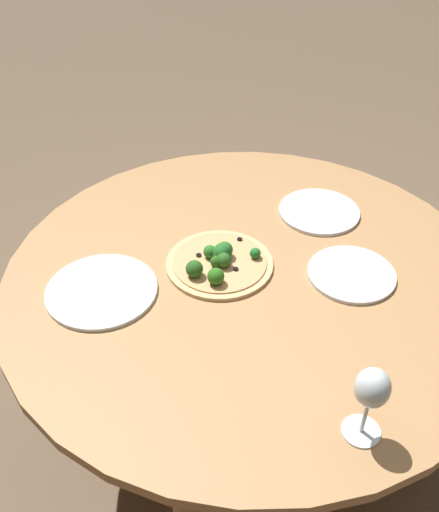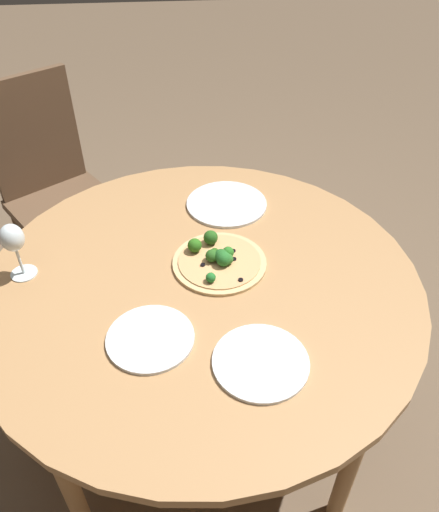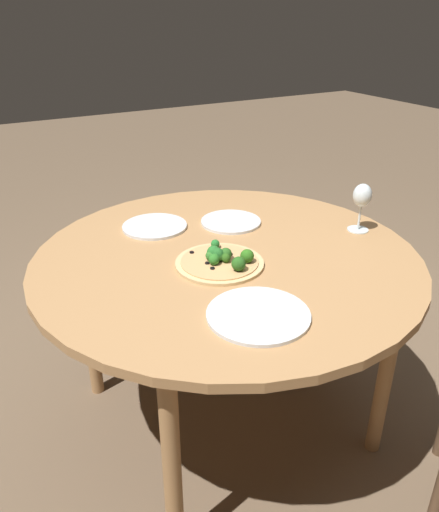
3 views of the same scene
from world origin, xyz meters
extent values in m
plane|color=brown|center=(0.00, 0.00, 0.00)|extent=(12.00, 12.00, 0.00)
cylinder|color=#A87A4C|center=(0.00, 0.00, 0.69)|extent=(1.24, 1.24, 0.03)
cylinder|color=#A87A4C|center=(-0.38, -0.38, 0.34)|extent=(0.05, 0.05, 0.67)
cylinder|color=#A87A4C|center=(0.38, -0.38, 0.34)|extent=(0.05, 0.05, 0.67)
cylinder|color=#A87A4C|center=(-0.38, 0.38, 0.34)|extent=(0.05, 0.05, 0.67)
cylinder|color=#A87A4C|center=(0.38, 0.38, 0.34)|extent=(0.05, 0.05, 0.67)
cylinder|color=tan|center=(0.06, 0.05, 0.71)|extent=(0.27, 0.27, 0.01)
cylinder|color=tan|center=(0.06, 0.05, 0.71)|extent=(0.24, 0.24, 0.00)
sphere|color=#295617|center=(0.05, 0.07, 0.73)|extent=(0.03, 0.03, 0.03)
sphere|color=#256827|center=(0.07, 0.04, 0.74)|extent=(0.04, 0.04, 0.04)
sphere|color=#26581B|center=(0.04, 0.14, 0.74)|extent=(0.04, 0.04, 0.04)
sphere|color=#2C671A|center=(-0.01, 0.10, 0.74)|extent=(0.04, 0.04, 0.04)
sphere|color=#2A5B1E|center=(0.04, 0.05, 0.73)|extent=(0.04, 0.04, 0.04)
sphere|color=#2A6C22|center=(0.08, 0.07, 0.73)|extent=(0.03, 0.03, 0.03)
sphere|color=#2B5B1F|center=(0.06, 0.05, 0.73)|extent=(0.03, 0.03, 0.03)
sphere|color=#225E23|center=(0.06, 0.05, 0.73)|extent=(0.04, 0.04, 0.04)
sphere|color=#306C27|center=(0.08, 0.04, 0.73)|extent=(0.03, 0.03, 0.03)
sphere|color=#216C29|center=(0.03, -0.03, 0.73)|extent=(0.03, 0.03, 0.03)
cylinder|color=black|center=(0.10, 0.09, 0.72)|extent=(0.01, 0.01, 0.00)
cylinder|color=black|center=(0.06, 0.05, 0.72)|extent=(0.01, 0.01, 0.00)
cylinder|color=black|center=(0.10, 0.05, 0.72)|extent=(0.01, 0.01, 0.00)
cylinder|color=black|center=(0.11, -0.04, 0.72)|extent=(0.01, 0.01, 0.00)
cylinder|color=black|center=(0.01, 0.04, 0.72)|extent=(0.01, 0.01, 0.00)
cylinder|color=silver|center=(-0.50, 0.06, 0.70)|extent=(0.07, 0.07, 0.00)
cylinder|color=silver|center=(-0.50, 0.06, 0.75)|extent=(0.01, 0.01, 0.09)
ellipsoid|color=silver|center=(-0.50, 0.06, 0.83)|extent=(0.07, 0.07, 0.08)
cylinder|color=silver|center=(0.12, -0.31, 0.71)|extent=(0.23, 0.23, 0.01)
cylinder|color=silver|center=(-0.14, -0.21, 0.71)|extent=(0.22, 0.22, 0.01)
cylinder|color=silver|center=(0.11, 0.35, 0.71)|extent=(0.27, 0.27, 0.01)
camera|label=1|loc=(-0.91, 0.61, 1.63)|focal=40.00mm
camera|label=2|loc=(-0.05, -1.03, 1.66)|focal=35.00mm
camera|label=3|loc=(0.72, 1.24, 1.42)|focal=35.00mm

